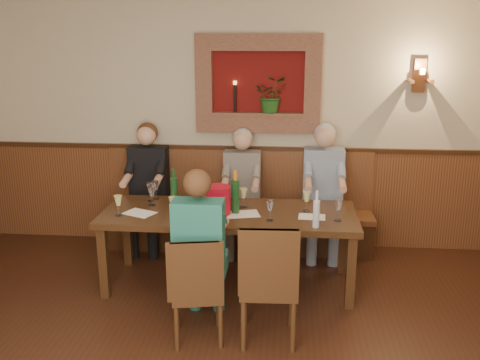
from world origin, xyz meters
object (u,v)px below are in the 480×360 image
object	(u,v)px
person_chair_front	(201,262)
person_bench_mid	(242,203)
bench	(238,220)
chair_near_right	(268,306)
person_bench_right	(323,202)
water_bottle	(316,213)
wine_bottle_green_b	(174,191)
wine_bottle_green_a	(235,196)
dining_table	(229,219)
chair_near_left	(198,309)
spittoon_bucket	(218,200)
person_bench_left	(148,198)

from	to	relation	value
person_chair_front	person_bench_mid	bearing A→B (deg)	83.27
bench	chair_near_right	size ratio (longest dim) A/B	2.98
person_bench_right	water_bottle	world-z (taller)	person_bench_right
person_chair_front	wine_bottle_green_b	xyz separation A→B (m)	(-0.41, 0.92, 0.33)
bench	wine_bottle_green_a	xyz separation A→B (m)	(0.06, -0.97, 0.59)
dining_table	chair_near_left	xyz separation A→B (m)	(-0.14, -0.99, -0.42)
dining_table	spittoon_bucket	size ratio (longest dim) A/B	8.96
person_chair_front	wine_bottle_green_b	world-z (taller)	person_chair_front
person_bench_right	wine_bottle_green_a	size ratio (longest dim) A/B	3.54
chair_near_right	spittoon_bucket	xyz separation A→B (m)	(-0.51, 0.88, 0.59)
spittoon_bucket	wine_bottle_green_a	xyz separation A→B (m)	(0.16, 0.04, 0.04)
dining_table	person_chair_front	distance (m)	0.80
wine_bottle_green_b	water_bottle	size ratio (longest dim) A/B	1.11
chair_near_right	person_bench_mid	xyz separation A→B (m)	(-0.37, 1.78, 0.28)
bench	wine_bottle_green_b	distance (m)	1.13
wine_bottle_green_a	water_bottle	world-z (taller)	wine_bottle_green_a
person_bench_right	spittoon_bucket	distance (m)	1.40
dining_table	wine_bottle_green_a	distance (m)	0.26
person_chair_front	wine_bottle_green_a	bearing A→B (deg)	74.50
bench	person_bench_mid	distance (m)	0.27
person_bench_mid	water_bottle	world-z (taller)	person_bench_mid
person_bench_left	person_chair_front	size ratio (longest dim) A/B	1.04
bench	spittoon_bucket	bearing A→B (deg)	-95.43
person_chair_front	spittoon_bucket	bearing A→B (deg)	86.10
dining_table	bench	distance (m)	1.01
spittoon_bucket	wine_bottle_green_b	distance (m)	0.50
chair_near_right	wine_bottle_green_b	xyz separation A→B (m)	(-0.97, 1.08, 0.61)
wine_bottle_green_b	chair_near_right	bearing A→B (deg)	-48.13
chair_near_right	person_bench_mid	world-z (taller)	person_bench_mid
water_bottle	spittoon_bucket	bearing A→B (deg)	162.97
person_bench_mid	wine_bottle_green_a	size ratio (longest dim) A/B	3.38
bench	person_bench_left	distance (m)	1.05
person_bench_left	wine_bottle_green_a	bearing A→B (deg)	-38.87
spittoon_bucket	wine_bottle_green_a	size ratio (longest dim) A/B	0.65
person_bench_left	person_bench_right	distance (m)	1.94
person_chair_front	water_bottle	xyz separation A→B (m)	(0.94, 0.44, 0.31)
chair_near_right	person_bench_mid	bearing A→B (deg)	99.13
dining_table	wine_bottle_green_a	world-z (taller)	wine_bottle_green_a
chair_near_right	wine_bottle_green_b	distance (m)	1.58
spittoon_bucket	water_bottle	bearing A→B (deg)	-17.03
chair_near_right	chair_near_left	bearing A→B (deg)	-178.00
wine_bottle_green_b	bench	bearing A→B (deg)	55.39
person_bench_right	spittoon_bucket	size ratio (longest dim) A/B	5.44
person_chair_front	wine_bottle_green_a	world-z (taller)	person_chair_front
bench	water_bottle	distance (m)	1.61
person_bench_left	wine_bottle_green_a	xyz separation A→B (m)	(1.07, -0.87, 0.33)
chair_near_left	person_chair_front	xyz separation A→B (m)	(-0.00, 0.21, 0.31)
dining_table	person_bench_right	xyz separation A→B (m)	(0.93, 0.84, -0.07)
bench	chair_near_right	bearing A→B (deg)	-77.55
spittoon_bucket	chair_near_left	bearing A→B (deg)	-92.80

